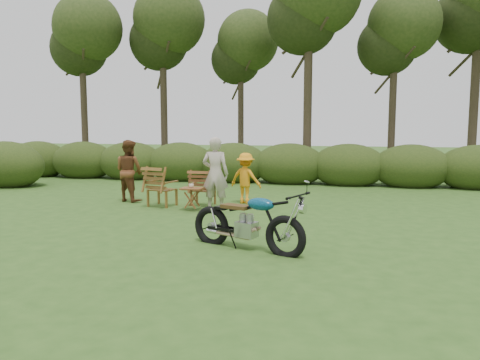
% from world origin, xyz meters
% --- Properties ---
extents(ground, '(80.00, 80.00, 0.00)m').
position_xyz_m(ground, '(0.00, 0.00, 0.00)').
color(ground, '#2D4F1A').
rests_on(ground, ground).
extents(tree_line, '(22.52, 11.62, 8.14)m').
position_xyz_m(tree_line, '(0.50, 9.74, 3.81)').
color(tree_line, '#342A1C').
rests_on(tree_line, ground).
extents(motorcycle, '(2.13, 1.41, 1.14)m').
position_xyz_m(motorcycle, '(0.49, 0.10, 0.00)').
color(motorcycle, '#0C73A8').
rests_on(motorcycle, ground).
extents(lawn_chair_right, '(0.62, 0.62, 0.89)m').
position_xyz_m(lawn_chair_right, '(-1.49, 3.94, 0.00)').
color(lawn_chair_right, brown).
rests_on(lawn_chair_right, ground).
extents(lawn_chair_left, '(0.80, 0.80, 0.99)m').
position_xyz_m(lawn_chair_left, '(-2.44, 3.58, 0.00)').
color(lawn_chair_left, brown).
rests_on(lawn_chair_left, ground).
extents(side_table, '(0.54, 0.46, 0.54)m').
position_xyz_m(side_table, '(-1.52, 3.18, 0.27)').
color(side_table, '#5B3216').
rests_on(side_table, ground).
extents(cup, '(0.13, 0.13, 0.09)m').
position_xyz_m(cup, '(-1.54, 3.19, 0.58)').
color(cup, beige).
rests_on(cup, side_table).
extents(adult_a, '(0.64, 0.42, 1.73)m').
position_xyz_m(adult_a, '(-0.99, 3.34, 0.00)').
color(adult_a, '#BCAB9B').
rests_on(adult_a, ground).
extents(adult_b, '(0.95, 0.84, 1.62)m').
position_xyz_m(adult_b, '(-3.57, 4.07, 0.00)').
color(adult_b, brown).
rests_on(adult_b, ground).
extents(child, '(0.93, 0.67, 1.30)m').
position_xyz_m(child, '(-0.52, 4.45, 0.00)').
color(child, orange).
rests_on(child, ground).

